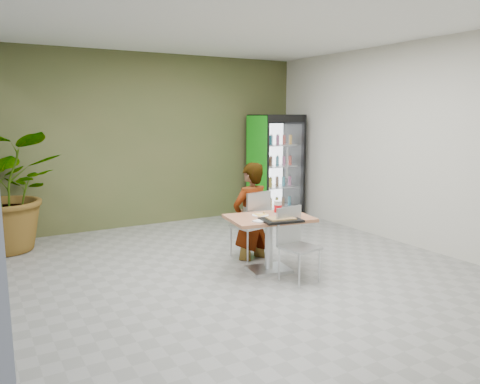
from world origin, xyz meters
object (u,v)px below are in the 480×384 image
at_px(chair_far, 254,219).
at_px(chair_near, 294,238).
at_px(cafeteria_tray, 281,220).
at_px(potted_plant, 8,191).
at_px(seated_woman, 251,221).
at_px(soda_cup, 278,208).
at_px(dining_table, 269,232).
at_px(beverage_fridge, 276,166).

height_order(chair_far, chair_near, chair_far).
distance_m(chair_near, cafeteria_tray, 0.28).
relative_size(chair_far, potted_plant, 0.54).
bearing_deg(seated_woman, cafeteria_tray, 72.56).
bearing_deg(soda_cup, potted_plant, 138.20).
height_order(dining_table, beverage_fridge, beverage_fridge).
relative_size(chair_far, cafeteria_tray, 2.03).
height_order(dining_table, chair_far, chair_far).
bearing_deg(beverage_fridge, seated_woman, -133.15).
bearing_deg(cafeteria_tray, potted_plant, 133.05).
height_order(chair_near, soda_cup, soda_cup).
bearing_deg(beverage_fridge, soda_cup, -125.66).
height_order(seated_woman, beverage_fridge, beverage_fridge).
distance_m(soda_cup, cafeteria_tray, 0.40).
xyz_separation_m(chair_far, chair_near, (-0.02, -1.00, -0.04)).
bearing_deg(chair_far, dining_table, 68.33).
xyz_separation_m(dining_table, soda_cup, (0.17, 0.04, 0.30)).
bearing_deg(chair_near, soda_cup, 73.07).
relative_size(chair_near, beverage_fridge, 0.45).
distance_m(seated_woman, beverage_fridge, 2.99).
xyz_separation_m(seated_woman, cafeteria_tray, (-0.11, -0.93, 0.21)).
distance_m(cafeteria_tray, potted_plant, 4.23).
relative_size(dining_table, beverage_fridge, 0.56).
bearing_deg(cafeteria_tray, chair_far, 81.35).
distance_m(dining_table, chair_far, 0.59).
relative_size(chair_near, cafeteria_tray, 1.89).
bearing_deg(chair_near, chair_far, 80.61).
bearing_deg(cafeteria_tray, soda_cup, 61.46).
xyz_separation_m(chair_near, beverage_fridge, (1.94, 3.27, 0.49)).
height_order(dining_table, potted_plant, potted_plant).
height_order(chair_near, seated_woman, seated_woman).
xyz_separation_m(dining_table, seated_woman, (0.10, 0.63, 0.02)).
bearing_deg(soda_cup, seated_woman, 97.01).
distance_m(dining_table, potted_plant, 4.04).
bearing_deg(seated_woman, soda_cup, 86.58).
height_order(chair_far, potted_plant, potted_plant).
relative_size(soda_cup, potted_plant, 0.10).
xyz_separation_m(chair_near, cafeteria_tray, (-0.12, 0.13, 0.22)).
xyz_separation_m(chair_far, seated_woman, (-0.02, 0.05, -0.03)).
xyz_separation_m(chair_far, beverage_fridge, (1.93, 2.28, 0.45)).
bearing_deg(dining_table, cafeteria_tray, -93.55).
relative_size(chair_far, soda_cup, 5.28).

